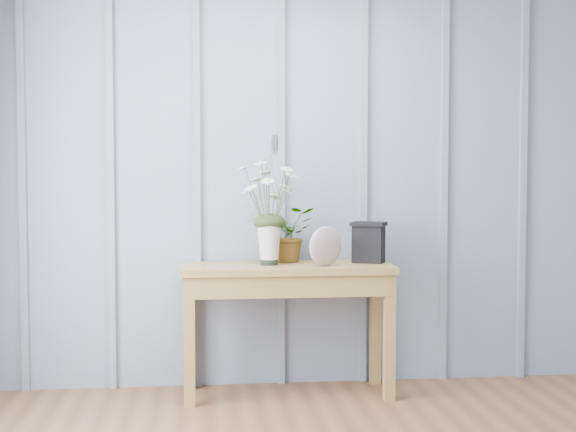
{
  "coord_description": "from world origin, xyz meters",
  "views": [
    {
      "loc": [
        -0.73,
        -2.52,
        1.27
      ],
      "look_at": [
        -0.24,
        1.94,
        1.03
      ],
      "focal_mm": 50.0,
      "sensor_mm": 36.0,
      "label": 1
    }
  ],
  "objects": [
    {
      "name": "room_shell",
      "position": [
        -0.0,
        0.92,
        1.99
      ],
      "size": [
        4.0,
        4.5,
        2.5
      ],
      "color": "#8190A8",
      "rests_on": "ground"
    },
    {
      "name": "sideboard",
      "position": [
        -0.24,
        1.99,
        0.64
      ],
      "size": [
        1.2,
        0.45,
        0.75
      ],
      "color": "olive",
      "rests_on": "ground"
    },
    {
      "name": "daisy_vase",
      "position": [
        -0.34,
        1.98,
        1.15
      ],
      "size": [
        0.45,
        0.34,
        0.63
      ],
      "color": "black",
      "rests_on": "sideboard"
    },
    {
      "name": "spider_plant",
      "position": [
        -0.22,
        2.13,
        0.91
      ],
      "size": [
        0.36,
        0.33,
        0.32
      ],
      "primitive_type": "imported",
      "rotation": [
        0.0,
        0.0,
        0.34
      ],
      "color": "#223417",
      "rests_on": "sideboard"
    },
    {
      "name": "felt_disc_vessel",
      "position": [
        -0.03,
        1.89,
        0.86
      ],
      "size": [
        0.23,
        0.16,
        0.22
      ],
      "primitive_type": "ellipsoid",
      "rotation": [
        0.0,
        0.0,
        0.51
      ],
      "color": "#825062",
      "rests_on": "sideboard"
    },
    {
      "name": "carved_box",
      "position": [
        0.24,
        2.04,
        0.87
      ],
      "size": [
        0.24,
        0.22,
        0.24
      ],
      "color": "black",
      "rests_on": "sideboard"
    }
  ]
}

